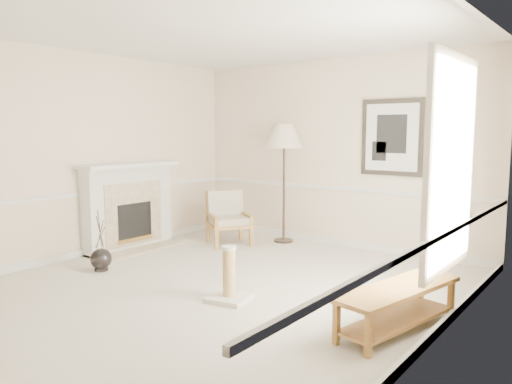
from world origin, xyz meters
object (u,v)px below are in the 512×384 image
Objects in this scene: floor_lamp at (284,139)px; scratching_post at (229,283)px; bench at (398,301)px; floor_vase at (101,260)px; armchair at (227,215)px.

floor_lamp is 3.26m from scratching_post.
bench is at bearing 10.12° from scratching_post.
floor_vase is 2.24m from armchair.
floor_lamp is (0.67, 0.62, 1.21)m from armchair.
floor_lamp is at bearing -13.31° from armchair.
floor_lamp is 3.97m from bench.
scratching_post is (-1.73, -0.31, -0.09)m from bench.
floor_vase is 2.05m from scratching_post.
bench is 1.76m from scratching_post.
floor_vase is 3.81m from bench.
floor_vase is 0.54× the size of bench.
armchair is 3.94m from bench.
floor_vase is at bearing -152.70° from armchair.
bench is (2.86, -2.38, -1.39)m from floor_lamp.
floor_vase is 0.42× the size of floor_lamp.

